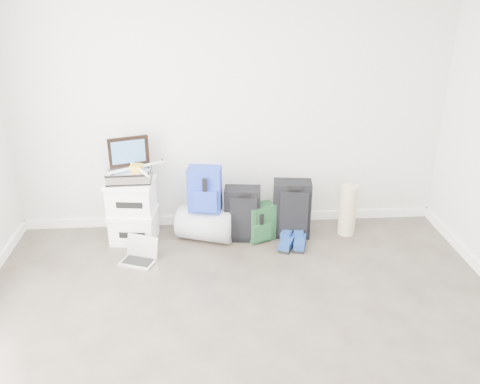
{
  "coord_description": "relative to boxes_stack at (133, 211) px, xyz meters",
  "views": [
    {
      "loc": [
        -0.27,
        -2.56,
        2.59
      ],
      "look_at": [
        0.06,
        1.9,
        0.62
      ],
      "focal_mm": 38.0,
      "sensor_mm": 36.0,
      "label": 1
    }
  ],
  "objects": [
    {
      "name": "duffel_bag",
      "position": [
        0.74,
        -0.05,
        -0.16
      ],
      "size": [
        0.65,
        0.52,
        0.35
      ],
      "primitive_type": "cylinder",
      "rotation": [
        0.0,
        1.57,
        -0.35
      ],
      "color": "#93969B",
      "rests_on": "ground"
    },
    {
      "name": "rolled_rug",
      "position": [
        2.23,
        -0.02,
        -0.06
      ],
      "size": [
        0.18,
        0.18,
        0.55
      ],
      "primitive_type": "cylinder",
      "color": "tan",
      "rests_on": "ground"
    },
    {
      "name": "shoes",
      "position": [
        1.62,
        -0.28,
        -0.29
      ],
      "size": [
        0.33,
        0.31,
        0.1
      ],
      "rotation": [
        0.0,
        0.0,
        -0.37
      ],
      "color": "black",
      "rests_on": "ground"
    },
    {
      "name": "painting",
      "position": [
        -0.0,
        0.1,
        0.6
      ],
      "size": [
        0.39,
        0.15,
        0.3
      ],
      "rotation": [
        0.0,
        0.0,
        0.31
      ],
      "color": "black",
      "rests_on": "briefcase"
    },
    {
      "name": "drone",
      "position": [
        0.08,
        -0.02,
        0.48
      ],
      "size": [
        0.51,
        0.51,
        0.05
      ],
      "rotation": [
        0.0,
        0.0,
        -0.27
      ],
      "color": "gold",
      "rests_on": "briefcase"
    },
    {
      "name": "room_envelope",
      "position": [
        1.02,
        -2.15,
        1.39
      ],
      "size": [
        4.52,
        5.02,
        2.71
      ],
      "color": "silver",
      "rests_on": "ground"
    },
    {
      "name": "laptop",
      "position": [
        0.1,
        -0.42,
        -0.28
      ],
      "size": [
        0.38,
        0.33,
        0.23
      ],
      "rotation": [
        0.0,
        0.0,
        -0.38
      ],
      "color": "silver",
      "rests_on": "ground"
    },
    {
      "name": "boxes_stack",
      "position": [
        0.0,
        0.0,
        0.0
      ],
      "size": [
        0.51,
        0.43,
        0.67
      ],
      "rotation": [
        0.0,
        0.0,
        -0.13
      ],
      "color": "white",
      "rests_on": "ground"
    },
    {
      "name": "large_suitcase",
      "position": [
        1.12,
        -0.06,
        -0.05
      ],
      "size": [
        0.39,
        0.27,
        0.57
      ],
      "rotation": [
        0.0,
        0.0,
        -0.11
      ],
      "color": "black",
      "rests_on": "ground"
    },
    {
      "name": "blue_backpack",
      "position": [
        0.74,
        -0.08,
        0.23
      ],
      "size": [
        0.36,
        0.29,
        0.46
      ],
      "rotation": [
        0.0,
        0.0,
        -0.16
      ],
      "color": "#1C2DB8",
      "rests_on": "duffel_bag"
    },
    {
      "name": "green_backpack",
      "position": [
        1.31,
        -0.09,
        -0.15
      ],
      "size": [
        0.32,
        0.29,
        0.39
      ],
      "rotation": [
        0.0,
        0.0,
        0.4
      ],
      "color": "#143923",
      "rests_on": "ground"
    },
    {
      "name": "briefcase",
      "position": [
        -0.0,
        0.0,
        0.39
      ],
      "size": [
        0.43,
        0.32,
        0.12
      ],
      "primitive_type": "cube",
      "rotation": [
        0.0,
        0.0,
        0.03
      ],
      "color": "#B2B2B7",
      "rests_on": "boxes_stack"
    },
    {
      "name": "carry_on",
      "position": [
        1.64,
        -0.02,
        -0.03
      ],
      "size": [
        0.41,
        0.3,
        0.61
      ],
      "rotation": [
        0.0,
        0.0,
        -0.12
      ],
      "color": "black",
      "rests_on": "ground"
    }
  ]
}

